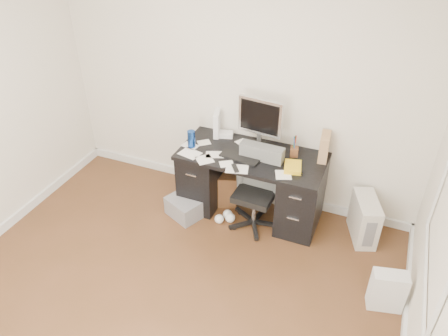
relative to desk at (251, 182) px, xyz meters
The scene contains 18 objects.
ground 1.73m from the desk, 100.29° to the right, with size 4.00×4.00×0.00m, color #4A2F17.
room_shell 2.07m from the desk, 99.37° to the right, with size 4.02×4.02×2.71m.
desk is the anchor object (origin of this frame).
loose_papers 0.41m from the desk, 165.47° to the right, with size 1.10×0.60×0.00m, color silver, non-canonical shape.
lcd_monitor 0.65m from the desk, 74.25° to the left, with size 0.46×0.27×0.59m, color #B2B3B7, non-canonical shape.
keyboard 0.39m from the desk, 127.16° to the right, with size 0.41×0.14×0.02m, color black.
computer_mouse 0.42m from the desk, 22.06° to the right, with size 0.06×0.06×0.06m, color #B2B3B7.
travel_mug 0.78m from the desk, behind, with size 0.08×0.08×0.18m, color #16409C.
white_binder 0.74m from the desk, 152.66° to the left, with size 0.11×0.24×0.28m, color silver.
magazine_file 0.86m from the desk, 16.84° to the left, with size 0.12×0.23×0.27m, color #956C48.
pen_cup 0.63m from the desk, 19.73° to the left, with size 0.10×0.10×0.23m, color #5A2D19, non-canonical shape.
yellow_book 0.59m from the desk, 11.02° to the right, with size 0.18×0.22×0.04m, color yellow.
paper_remote 0.47m from the desk, 99.57° to the right, with size 0.22×0.17×0.02m, color silver, non-canonical shape.
office_chair 0.22m from the desk, 59.68° to the right, with size 0.51×0.51×0.90m, color #4B4D4B, non-canonical shape.
pc_tower 1.21m from the desk, ahead, with size 0.21×0.46×0.46m, color beige.
shopping_bag 1.70m from the desk, 27.04° to the right, with size 0.29×0.21×0.39m, color silver.
wicker_basket 0.46m from the desk, 165.68° to the left, with size 0.39×0.39×0.39m, color #522F18.
desk_printer 0.77m from the desk, 153.29° to the right, with size 0.37×0.30×0.22m, color slate.
Camera 1 is at (1.46, -1.93, 3.14)m, focal length 35.00 mm.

